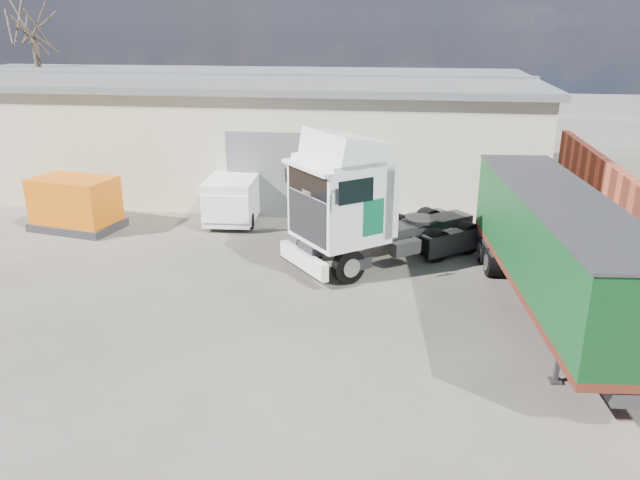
# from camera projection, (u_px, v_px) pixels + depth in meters

# --- Properties ---
(ground) EXTENTS (120.00, 120.00, 0.00)m
(ground) POSITION_uv_depth(u_px,v_px,m) (272.00, 329.00, 16.86)
(ground) COLOR #272520
(ground) RESTS_ON ground
(warehouse) EXTENTS (30.60, 12.60, 5.42)m
(warehouse) POSITION_uv_depth(u_px,v_px,m) (222.00, 129.00, 31.68)
(warehouse) COLOR beige
(warehouse) RESTS_ON ground
(bare_tree) EXTENTS (4.00, 4.00, 9.60)m
(bare_tree) POSITION_uv_depth(u_px,v_px,m) (31.00, 19.00, 35.23)
(bare_tree) COLOR #382B21
(bare_tree) RESTS_ON ground
(tractor_unit) EXTENTS (6.95, 6.36, 4.67)m
(tractor_unit) POSITION_uv_depth(u_px,v_px,m) (362.00, 209.00, 20.73)
(tractor_unit) COLOR black
(tractor_unit) RESTS_ON ground
(box_trailer) EXTENTS (3.21, 10.78, 3.53)m
(box_trailer) POSITION_uv_depth(u_px,v_px,m) (556.00, 244.00, 16.89)
(box_trailer) COLOR #2D2D30
(box_trailer) RESTS_ON ground
(panel_van) EXTENTS (2.17, 4.73, 1.89)m
(panel_van) POSITION_uv_depth(u_px,v_px,m) (236.00, 196.00, 25.96)
(panel_van) COLOR black
(panel_van) RESTS_ON ground
(orange_skip) EXTENTS (3.66, 2.68, 2.08)m
(orange_skip) POSITION_uv_depth(u_px,v_px,m) (76.00, 207.00, 24.66)
(orange_skip) COLOR #2D2D30
(orange_skip) RESTS_ON ground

